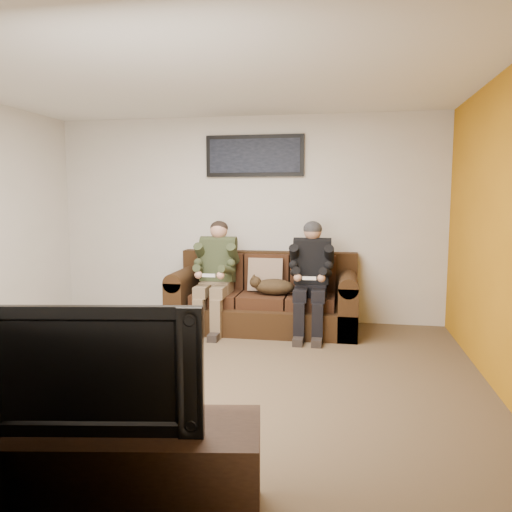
% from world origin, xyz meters
% --- Properties ---
extents(floor, '(5.00, 5.00, 0.00)m').
position_xyz_m(floor, '(0.00, 0.00, 0.00)').
color(floor, brown).
rests_on(floor, ground).
extents(ceiling, '(5.00, 5.00, 0.00)m').
position_xyz_m(ceiling, '(0.00, 0.00, 2.60)').
color(ceiling, silver).
rests_on(ceiling, ground).
extents(wall_back, '(5.00, 0.00, 5.00)m').
position_xyz_m(wall_back, '(0.00, 2.25, 1.30)').
color(wall_back, beige).
rests_on(wall_back, ground).
extents(wall_front, '(5.00, 0.00, 5.00)m').
position_xyz_m(wall_front, '(0.00, -2.25, 1.30)').
color(wall_front, beige).
rests_on(wall_front, ground).
extents(wall_right, '(0.00, 4.50, 4.50)m').
position_xyz_m(wall_right, '(2.50, 0.00, 1.30)').
color(wall_right, beige).
rests_on(wall_right, ground).
extents(accent_wall_right, '(0.00, 4.50, 4.50)m').
position_xyz_m(accent_wall_right, '(2.49, 0.00, 1.30)').
color(accent_wall_right, '#BE7913').
rests_on(accent_wall_right, ground).
extents(sofa, '(2.20, 0.95, 0.90)m').
position_xyz_m(sofa, '(0.31, 1.83, 0.34)').
color(sofa, '#311D0E').
rests_on(sofa, ground).
extents(throw_pillow, '(0.42, 0.20, 0.42)m').
position_xyz_m(throw_pillow, '(0.31, 1.87, 0.64)').
color(throw_pillow, '#8E735D').
rests_on(throw_pillow, sofa).
extents(throw_blanket, '(0.45, 0.22, 0.08)m').
position_xyz_m(throw_blanket, '(-0.35, 2.11, 0.90)').
color(throw_blanket, tan).
rests_on(throw_blanket, sofa).
extents(person_left, '(0.51, 0.87, 1.30)m').
position_xyz_m(person_left, '(-0.25, 1.64, 0.73)').
color(person_left, '#736048').
rests_on(person_left, sofa).
extents(person_right, '(0.51, 0.86, 1.30)m').
position_xyz_m(person_right, '(0.88, 1.64, 0.73)').
color(person_right, black).
rests_on(person_right, sofa).
extents(cat, '(0.66, 0.26, 0.24)m').
position_xyz_m(cat, '(0.43, 1.65, 0.54)').
color(cat, '#47331C').
rests_on(cat, sofa).
extents(framed_poster, '(1.25, 0.05, 0.52)m').
position_xyz_m(framed_poster, '(0.11, 2.22, 2.10)').
color(framed_poster, black).
rests_on(framed_poster, wall_back).
extents(tv_stand, '(1.62, 0.75, 0.49)m').
position_xyz_m(tv_stand, '(0.10, -1.95, 0.25)').
color(tv_stand, black).
rests_on(tv_stand, ground).
extents(television, '(1.06, 0.31, 0.61)m').
position_xyz_m(television, '(0.10, -1.95, 0.79)').
color(television, black).
rests_on(television, tv_stand).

